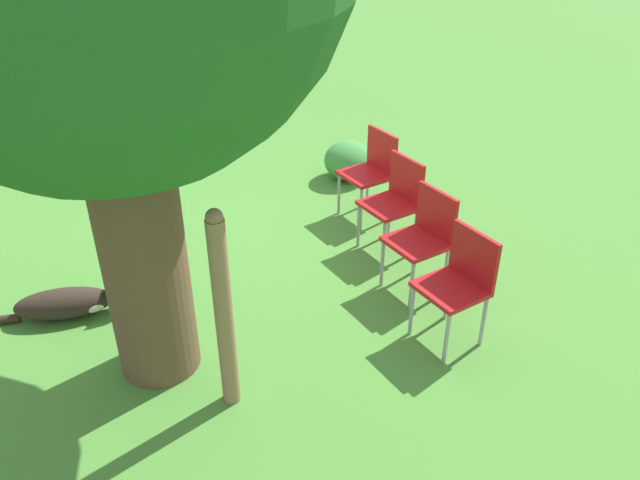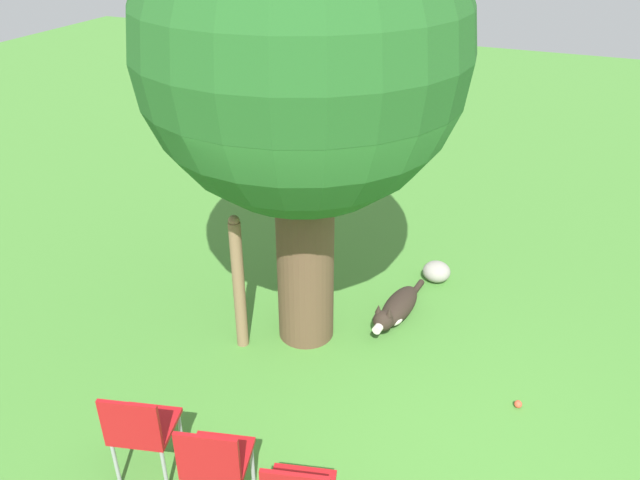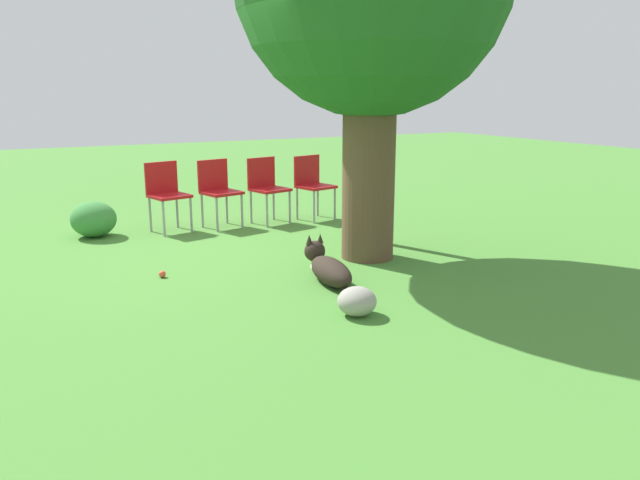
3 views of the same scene
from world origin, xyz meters
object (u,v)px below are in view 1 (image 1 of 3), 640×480
at_px(fence_post, 224,312).
at_px(red_chair_2, 424,234).
at_px(red_chair_1, 395,197).
at_px(red_chair_3, 460,279).
at_px(red_chair_0, 372,168).
at_px(dog, 74,301).
at_px(tennis_ball, 164,217).

height_order(fence_post, red_chair_2, fence_post).
height_order(red_chair_1, red_chair_3, same).
xyz_separation_m(red_chair_2, red_chair_3, (0.05, 0.66, 0.00)).
relative_size(fence_post, red_chair_0, 1.64).
xyz_separation_m(red_chair_1, red_chair_2, (0.05, 0.66, 0.00)).
bearing_deg(red_chair_3, red_chair_2, -108.41).
bearing_deg(red_chair_0, fence_post, 34.25).
xyz_separation_m(dog, tennis_ball, (-0.85, -1.36, -0.10)).
relative_size(red_chair_3, tennis_ball, 12.90).
bearing_deg(red_chair_1, dog, -11.21).
bearing_deg(fence_post, red_chair_3, -176.47).
xyz_separation_m(red_chair_0, red_chair_1, (0.05, 0.66, 0.00)).
relative_size(dog, red_chair_3, 1.46).
relative_size(dog, tennis_ball, 18.83).
xyz_separation_m(dog, fence_post, (-0.97, 1.31, 0.60)).
height_order(red_chair_1, red_chair_2, same).
xyz_separation_m(red_chair_0, tennis_ball, (2.01, -0.57, -0.49)).
height_order(red_chair_0, red_chair_3, same).
distance_m(red_chair_1, red_chair_2, 0.67).
relative_size(dog, red_chair_0, 1.46).
bearing_deg(dog, tennis_ball, 64.79).
bearing_deg(tennis_ball, fence_post, 92.77).
height_order(red_chair_2, red_chair_3, same).
bearing_deg(dog, red_chair_0, 22.16).
height_order(dog, red_chair_2, red_chair_2).
bearing_deg(red_chair_0, tennis_ball, -29.55).
height_order(dog, red_chair_1, red_chair_1).
bearing_deg(fence_post, dog, -53.26).
bearing_deg(tennis_ball, red_chair_1, 147.85).
bearing_deg(dog, red_chair_3, -17.24).
height_order(red_chair_3, tennis_ball, red_chair_3).
xyz_separation_m(red_chair_0, red_chair_3, (0.16, 1.99, 0.00)).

